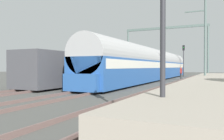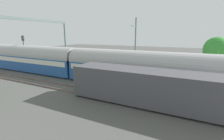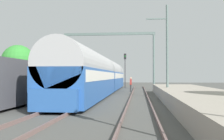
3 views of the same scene
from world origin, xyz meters
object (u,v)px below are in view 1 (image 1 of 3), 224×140
at_px(railway_signal_far, 184,57).
at_px(catenary_gantry, 165,41).
at_px(person_crossing, 181,72).
at_px(freight_car, 77,69).
at_px(railway_signal_near, 163,3).
at_px(passenger_train, 153,65).

relative_size(railway_signal_far, catenary_gantry, 0.43).
relative_size(person_crossing, railway_signal_far, 0.32).
bearing_deg(railway_signal_far, freight_car, -104.36).
distance_m(person_crossing, railway_signal_near, 24.99).
height_order(freight_car, railway_signal_far, railway_signal_far).
distance_m(passenger_train, railway_signal_near, 23.37).
relative_size(passenger_train, catenary_gantry, 2.60).
height_order(person_crossing, railway_signal_near, railway_signal_near).
bearing_deg(person_crossing, railway_signal_far, 4.92).
relative_size(passenger_train, person_crossing, 18.99).
bearing_deg(passenger_train, railway_signal_near, -73.87).
xyz_separation_m(passenger_train, catenary_gantry, (0.00, 7.16, 3.67)).
height_order(passenger_train, railway_signal_near, railway_signal_near).
bearing_deg(railway_signal_far, passenger_train, -98.49).
xyz_separation_m(passenger_train, person_crossing, (3.15, 2.25, -0.94)).
xyz_separation_m(freight_car, railway_signal_far, (6.04, 23.58, 1.98)).
relative_size(railway_signal_near, catenary_gantry, 0.42).
relative_size(passenger_train, railway_signal_near, 6.25).
bearing_deg(freight_car, catenary_gantry, 77.04).
xyz_separation_m(freight_car, person_crossing, (7.27, 12.99, -0.44)).
distance_m(passenger_train, person_crossing, 3.99).
bearing_deg(railway_signal_near, passenger_train, 106.13).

